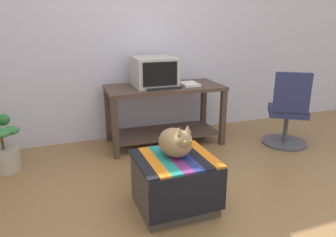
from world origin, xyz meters
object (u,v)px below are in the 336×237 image
object	(u,v)px
cat	(176,142)
potted_plant	(3,148)
book	(189,84)
office_chair	(288,114)
ottoman_with_blanket	(175,183)
keyboard	(163,88)
desk	(164,105)
tv_monitor	(154,72)

from	to	relation	value
cat	potted_plant	distance (m)	1.81
book	office_chair	bearing A→B (deg)	-24.10
ottoman_with_blanket	keyboard	bearing A→B (deg)	74.37
book	desk	bearing A→B (deg)	172.04
ottoman_with_blanket	potted_plant	distance (m)	1.79
desk	cat	bearing A→B (deg)	-104.13
desk	potted_plant	xyz separation A→B (m)	(-1.73, -0.14, -0.24)
cat	office_chair	xyz separation A→B (m)	(1.69, 0.73, -0.16)
keyboard	desk	bearing A→B (deg)	61.66
cat	office_chair	bearing A→B (deg)	14.31
office_chair	tv_monitor	bearing A→B (deg)	10.19
keyboard	ottoman_with_blanket	xyz separation A→B (m)	(-0.34, -1.20, -0.50)
cat	potted_plant	bearing A→B (deg)	129.74
keyboard	cat	size ratio (longest dim) A/B	1.09
book	cat	xyz separation A→B (m)	(-0.67, -1.26, -0.17)
tv_monitor	office_chair	distance (m)	1.62
book	potted_plant	world-z (taller)	book
desk	book	world-z (taller)	book
keyboard	book	bearing A→B (deg)	11.14
keyboard	office_chair	size ratio (longest dim) A/B	0.45
potted_plant	office_chair	bearing A→B (deg)	-8.36
keyboard	ottoman_with_blanket	world-z (taller)	keyboard
desk	cat	distance (m)	1.37
desk	keyboard	size ratio (longest dim) A/B	3.41
desk	cat	world-z (taller)	cat
tv_monitor	office_chair	bearing A→B (deg)	-22.18
book	ottoman_with_blanket	xyz separation A→B (m)	(-0.70, -1.28, -0.50)
potted_plant	cat	bearing A→B (deg)	-41.21
keyboard	potted_plant	bearing A→B (deg)	178.64
cat	office_chair	distance (m)	1.85
keyboard	book	xyz separation A→B (m)	(0.36, 0.08, 0.00)
keyboard	cat	bearing A→B (deg)	-106.39
ottoman_with_blanket	desk	bearing A→B (deg)	73.13
potted_plant	office_chair	xyz separation A→B (m)	(3.04, -0.45, 0.15)
book	office_chair	xyz separation A→B (m)	(1.02, -0.53, -0.33)
ottoman_with_blanket	potted_plant	xyz separation A→B (m)	(-1.32, 1.20, 0.02)
tv_monitor	cat	distance (m)	1.44
potted_plant	ottoman_with_blanket	bearing A→B (deg)	-42.17
book	ottoman_with_blanket	distance (m)	1.54
desk	book	distance (m)	0.38
desk	ottoman_with_blanket	world-z (taller)	desk
tv_monitor	office_chair	world-z (taller)	tv_monitor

